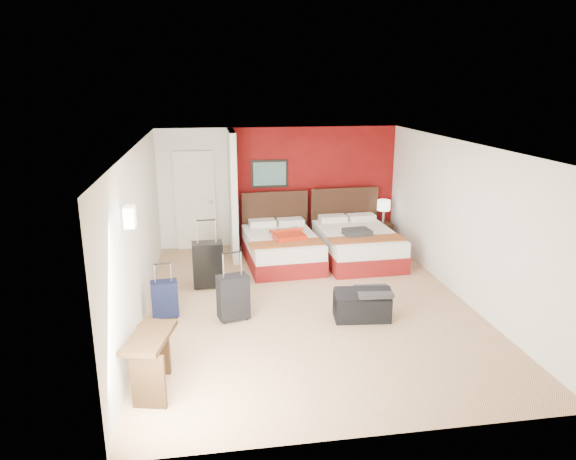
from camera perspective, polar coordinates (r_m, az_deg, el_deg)
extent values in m
plane|color=#D5AC83|center=(8.32, 2.14, -8.08)|extent=(6.50, 6.50, 0.00)
cube|color=white|center=(11.02, -1.03, 4.74)|extent=(5.00, 0.04, 2.50)
cube|color=white|center=(7.82, -16.05, -0.54)|extent=(0.04, 6.50, 2.50)
cube|color=black|center=(10.88, -2.04, 6.20)|extent=(0.78, 0.03, 0.58)
cube|color=white|center=(6.20, -16.98, 1.39)|extent=(0.12, 0.20, 0.24)
cube|color=maroon|center=(11.12, 2.83, 4.83)|extent=(3.50, 0.04, 2.50)
cube|color=silver|center=(10.30, -6.06, 3.87)|extent=(0.12, 1.20, 2.50)
cube|color=silver|center=(10.92, -10.13, 3.18)|extent=(0.82, 0.06, 2.05)
cube|color=white|center=(10.01, -0.69, -2.14)|extent=(1.43, 1.96, 0.57)
cube|color=white|center=(10.29, 7.59, -1.68)|extent=(1.46, 2.03, 0.60)
cube|color=#B6260F|center=(9.83, -0.04, -0.45)|extent=(0.70, 0.88, 0.10)
cube|color=#313236|center=(9.89, 7.60, -0.26)|extent=(0.52, 0.44, 0.12)
cube|color=black|center=(11.31, 10.31, -0.43)|extent=(0.37, 0.37, 0.50)
cylinder|color=white|center=(11.18, 10.43, 2.01)|extent=(0.36, 0.36, 0.49)
cube|color=black|center=(8.94, -8.77, -3.90)|extent=(0.52, 0.34, 0.76)
cube|color=black|center=(7.72, -6.02, -7.51)|extent=(0.49, 0.37, 0.65)
cube|color=#111633|center=(7.98, -13.36, -7.52)|extent=(0.41, 0.28, 0.54)
cube|color=black|center=(7.82, 8.10, -8.23)|extent=(0.85, 0.52, 0.41)
cube|color=#323136|center=(7.73, 9.35, -6.66)|extent=(0.52, 0.45, 0.07)
cube|color=#311F10|center=(6.23, -14.76, -13.88)|extent=(0.59, 0.89, 0.69)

